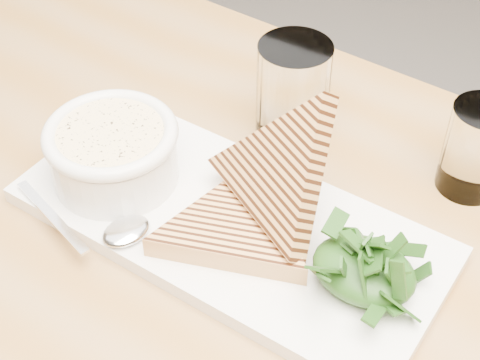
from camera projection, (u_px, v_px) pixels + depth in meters
The scene contains 14 objects.
table_top at pixel (240, 325), 0.65m from camera, with size 1.21×0.80×0.04m, color olive.
table_leg_bl at pixel (83, 174), 1.34m from camera, with size 0.06×0.06×0.70m, color olive.
platter at pixel (229, 224), 0.70m from camera, with size 0.42×0.19×0.02m, color white.
soup_bowl at pixel (114, 158), 0.72m from camera, with size 0.13×0.13×0.05m, color white.
soup at pixel (110, 135), 0.70m from camera, with size 0.11×0.11×0.01m, color #FADA98.
bowl_rim at pixel (110, 134), 0.70m from camera, with size 0.13×0.13×0.01m, color white.
sandwich_flat at pixel (235, 228), 0.67m from camera, with size 0.17×0.17×0.02m, color tan, non-canonical shape.
sandwich_lean at pixel (278, 172), 0.66m from camera, with size 0.17×0.17×0.09m, color tan, non-canonical shape.
salad_base at pixel (364, 270), 0.63m from camera, with size 0.09×0.07×0.04m, color black.
arugula_pile at pixel (365, 263), 0.62m from camera, with size 0.11×0.10×0.05m, color #265119, non-canonical shape.
spoon_bowl at pixel (126, 231), 0.68m from camera, with size 0.04×0.05×0.01m, color silver.
spoon_handle at pixel (52, 216), 0.69m from camera, with size 0.12×0.01×0.00m, color silver.
glass_near at pixel (293, 94), 0.77m from camera, with size 0.08×0.08×0.12m, color white.
glass_far at pixel (476, 149), 0.72m from camera, with size 0.06×0.06×0.10m, color white.
Camera 1 is at (0.09, -0.21, 1.27)m, focal length 55.00 mm.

